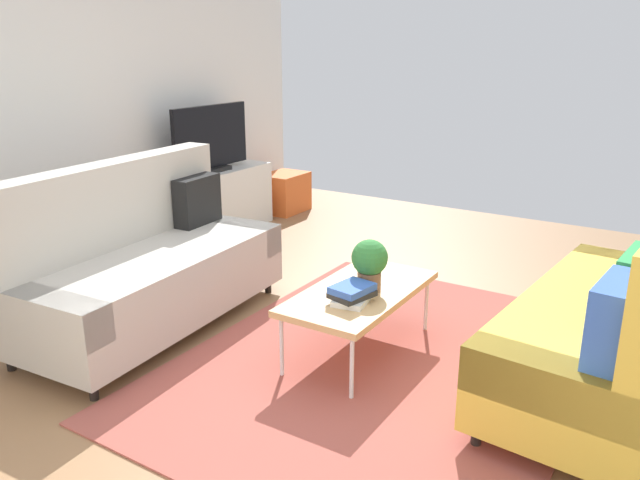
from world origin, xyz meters
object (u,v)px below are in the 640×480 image
(bottle_0, at_px, (185,168))
(bottle_1, at_px, (192,169))
(potted_plant, at_px, (370,262))
(table_book_0, at_px, (352,299))
(storage_trunk, at_px, (285,192))
(coffee_table, at_px, (360,294))
(tv_console, at_px, (213,203))
(couch_green, at_px, (623,323))
(tv, at_px, (211,140))
(vase_0, at_px, (164,173))
(couch_beige, at_px, (146,263))

(bottle_0, bearing_deg, bottle_1, 0.00)
(potted_plant, height_order, table_book_0, potted_plant)
(bottle_1, bearing_deg, table_book_0, -118.58)
(storage_trunk, relative_size, bottle_0, 2.65)
(coffee_table, distance_m, tv_console, 2.89)
(coffee_table, distance_m, table_book_0, 0.20)
(coffee_table, bearing_deg, bottle_1, 64.43)
(coffee_table, relative_size, tv_console, 0.79)
(couch_green, bearing_deg, bottle_0, 83.15)
(couch_green, bearing_deg, table_book_0, 113.78)
(tv_console, distance_m, potted_plant, 2.93)
(couch_green, relative_size, tv_console, 1.40)
(couch_green, xyz_separation_m, tv, (1.19, 3.89, 0.51))
(tv, xyz_separation_m, vase_0, (-0.58, 0.07, -0.24))
(storage_trunk, height_order, bottle_0, bottle_0)
(vase_0, bearing_deg, tv_console, -4.93)
(tv_console, relative_size, potted_plant, 4.44)
(table_book_0, distance_m, vase_0, 2.82)
(tv_console, xyz_separation_m, storage_trunk, (1.10, -0.10, -0.10))
(storage_trunk, bearing_deg, tv_console, 174.81)
(tv_console, height_order, vase_0, vase_0)
(tv_console, relative_size, bottle_1, 9.89)
(couch_green, height_order, table_book_0, couch_green)
(bottle_1, bearing_deg, couch_green, -103.03)
(couch_beige, xyz_separation_m, tv_console, (1.86, 1.07, -0.12))
(vase_0, bearing_deg, tv, -6.88)
(bottle_1, bearing_deg, tv_console, 7.65)
(coffee_table, distance_m, tv, 2.93)
(coffee_table, xyz_separation_m, table_book_0, (-0.19, -0.05, 0.04))
(table_book_0, distance_m, bottle_1, 2.86)
(couch_beige, distance_m, tv_console, 2.15)
(coffee_table, distance_m, potted_plant, 0.21)
(tv, relative_size, vase_0, 7.10)
(storage_trunk, relative_size, vase_0, 3.69)
(couch_beige, bearing_deg, storage_trunk, -165.99)
(coffee_table, bearing_deg, bottle_0, 66.19)
(couch_green, xyz_separation_m, table_book_0, (-0.47, 1.37, -0.01))
(tv_console, height_order, bottle_0, bottle_0)
(tv, relative_size, table_book_0, 4.17)
(coffee_table, distance_m, storage_trunk, 3.51)
(couch_green, bearing_deg, couch_beige, 108.13)
(coffee_table, bearing_deg, tv_console, 59.44)
(table_book_0, bearing_deg, coffee_table, 15.37)
(tv_console, relative_size, storage_trunk, 2.69)
(bottle_1, bearing_deg, storage_trunk, -2.46)
(coffee_table, height_order, tv_console, tv_console)
(tv, distance_m, bottle_1, 0.38)
(couch_beige, bearing_deg, vase_0, -142.99)
(couch_beige, distance_m, bottle_0, 1.82)
(couch_beige, xyz_separation_m, tv, (1.86, 1.05, 0.51))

